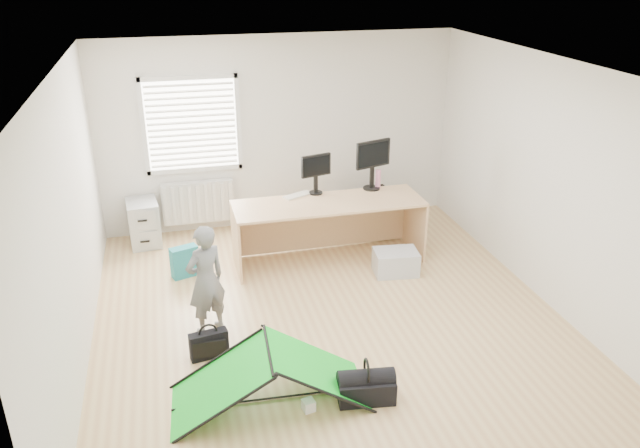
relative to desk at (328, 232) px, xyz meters
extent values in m
plane|color=tan|center=(-0.34, -1.33, -0.41)|extent=(5.50, 5.50, 0.00)
cube|color=silver|center=(-0.34, 1.42, 0.94)|extent=(5.00, 0.02, 2.70)
cube|color=silver|center=(-1.54, 1.38, 1.14)|extent=(1.20, 0.06, 1.20)
cube|color=silver|center=(-1.54, 1.34, 0.04)|extent=(1.00, 0.12, 0.60)
cube|color=tan|center=(0.00, 0.00, 0.00)|extent=(2.40, 0.77, 0.82)
cube|color=#B0B3B6|center=(-2.30, 1.11, -0.10)|extent=(0.45, 0.57, 0.62)
cube|color=black|center=(-0.08, 0.34, 0.60)|extent=(0.41, 0.19, 0.39)
cube|color=black|center=(0.67, 0.33, 0.65)|extent=(0.52, 0.26, 0.49)
cube|color=beige|center=(-0.33, 0.31, 0.42)|extent=(0.42, 0.29, 0.02)
cylinder|color=#CF7497|center=(0.77, 0.35, 0.53)|extent=(0.09, 0.09, 0.25)
imported|color=black|center=(0.87, 0.80, -0.12)|extent=(0.70, 0.71, 0.57)
imported|color=slate|center=(-1.64, -1.27, 0.20)|extent=(0.53, 0.46, 1.21)
cube|color=#B7BAC0|center=(0.73, -0.53, -0.26)|extent=(0.57, 0.43, 0.30)
cube|color=#1D747F|center=(-1.82, 0.03, -0.21)|extent=(0.36, 0.24, 0.39)
cube|color=black|center=(-1.68, -1.74, -0.27)|extent=(0.39, 0.17, 0.28)
cube|color=silver|center=(-0.91, -2.75, -0.36)|extent=(0.12, 0.12, 0.10)
cube|color=black|center=(-0.37, -2.73, -0.30)|extent=(0.54, 0.32, 0.22)
camera|label=1|loc=(-1.87, -6.99, 3.30)|focal=35.00mm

